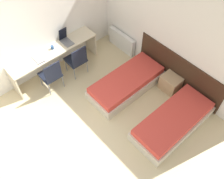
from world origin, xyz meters
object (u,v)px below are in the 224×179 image
(nightstand, at_px, (170,83))
(chair_near_laptop, at_px, (77,59))
(laptop, at_px, (66,39))
(bed_near_window, at_px, (127,83))
(bed_near_door, at_px, (173,122))
(chair_near_notebook, at_px, (51,74))

(nightstand, bearing_deg, chair_near_laptop, -145.03)
(laptop, bearing_deg, bed_near_window, 17.79)
(bed_near_window, relative_size, bed_near_door, 1.00)
(nightstand, distance_m, chair_near_laptop, 2.45)
(bed_near_door, relative_size, laptop, 5.40)
(bed_near_door, distance_m, nightstand, 1.10)
(bed_near_window, bearing_deg, laptop, -162.47)
(nightstand, distance_m, laptop, 2.88)
(bed_near_door, relative_size, nightstand, 4.19)
(bed_near_window, relative_size, laptop, 5.40)
(bed_near_window, distance_m, laptop, 1.91)
(bed_near_window, height_order, chair_near_laptop, chair_near_laptop)
(chair_near_laptop, relative_size, chair_near_notebook, 1.00)
(bed_near_door, bearing_deg, chair_near_notebook, -153.55)
(nightstand, relative_size, chair_near_notebook, 0.50)
(chair_near_notebook, height_order, laptop, laptop)
(chair_near_laptop, bearing_deg, chair_near_notebook, -87.99)
(chair_near_laptop, bearing_deg, laptop, 176.70)
(nightstand, height_order, chair_near_laptop, chair_near_laptop)
(chair_near_laptop, xyz_separation_m, laptop, (-0.48, 0.04, 0.32))
(chair_near_notebook, bearing_deg, chair_near_laptop, 90.52)
(bed_near_window, height_order, laptop, laptop)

